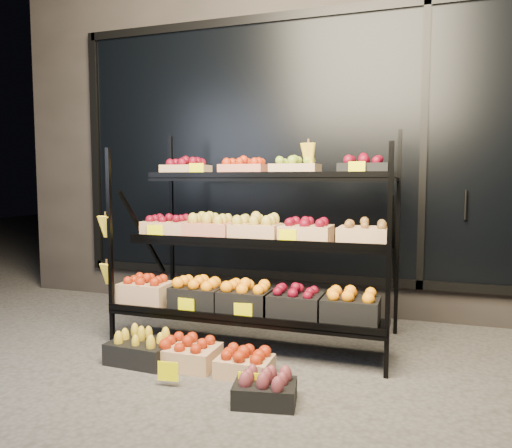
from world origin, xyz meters
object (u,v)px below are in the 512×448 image
at_px(floor_crate_left, 187,352).
at_px(floor_crate_midright, 245,362).
at_px(floor_crate_midleft, 142,348).
at_px(display_rack, 254,241).

height_order(floor_crate_left, floor_crate_midright, floor_crate_left).
height_order(floor_crate_left, floor_crate_midleft, floor_crate_midleft).
relative_size(floor_crate_left, floor_crate_midright, 1.16).
distance_m(display_rack, floor_crate_midleft, 1.13).
xyz_separation_m(floor_crate_left, floor_crate_midright, (0.42, -0.03, -0.01)).
bearing_deg(floor_crate_left, floor_crate_midleft, -174.99).
relative_size(floor_crate_midleft, floor_crate_midright, 1.26).
relative_size(display_rack, floor_crate_left, 5.31).
relative_size(display_rack, floor_crate_midleft, 4.87).
relative_size(display_rack, floor_crate_midright, 6.16).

